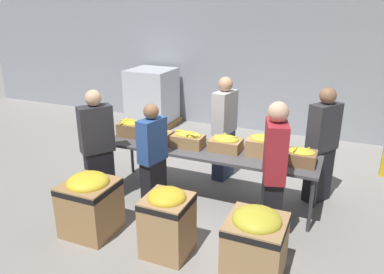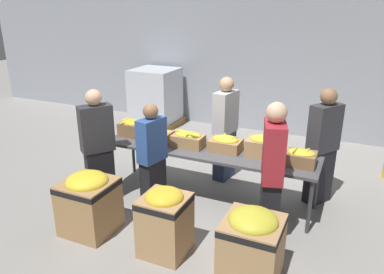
{
  "view_description": "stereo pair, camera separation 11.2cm",
  "coord_description": "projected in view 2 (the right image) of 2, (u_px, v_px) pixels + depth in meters",
  "views": [
    {
      "loc": [
        1.77,
        -4.74,
        2.8
      ],
      "look_at": [
        -0.23,
        -0.06,
        0.96
      ],
      "focal_mm": 35.0,
      "sensor_mm": 36.0,
      "label": 1
    },
    {
      "loc": [
        1.87,
        -4.69,
        2.8
      ],
      "look_at": [
        -0.23,
        -0.06,
        0.96
      ],
      "focal_mm": 35.0,
      "sensor_mm": 36.0,
      "label": 2
    }
  ],
  "objects": [
    {
      "name": "banana_box_2",
      "position": [
        188.0,
        139.0,
        5.48
      ],
      "size": [
        0.46,
        0.27,
        0.25
      ],
      "color": "#A37A4C",
      "rests_on": "sorting_table"
    },
    {
      "name": "volunteer_1",
      "position": [
        98.0,
        148.0,
        5.33
      ],
      "size": [
        0.45,
        0.5,
        1.69
      ],
      "rotation": [
        0.0,
        0.0,
        0.94
      ],
      "color": "black",
      "rests_on": "ground_plane"
    },
    {
      "name": "pallet_stack_0",
      "position": [
        156.0,
        98.0,
        8.84
      ],
      "size": [
        1.07,
        1.07,
        1.35
      ],
      "color": "olive",
      "rests_on": "ground_plane"
    },
    {
      "name": "banana_box_0",
      "position": [
        133.0,
        127.0,
        5.95
      ],
      "size": [
        0.41,
        0.35,
        0.27
      ],
      "color": "olive",
      "rests_on": "sorting_table"
    },
    {
      "name": "volunteer_4",
      "position": [
        225.0,
        130.0,
        6.06
      ],
      "size": [
        0.31,
        0.49,
        1.71
      ],
      "rotation": [
        0.0,
        0.0,
        -1.76
      ],
      "color": "#2D3856",
      "rests_on": "ground_plane"
    },
    {
      "name": "wall_back",
      "position": [
        270.0,
        42.0,
        7.99
      ],
      "size": [
        16.0,
        0.08,
        4.0
      ],
      "color": "#9399A3",
      "rests_on": "ground_plane"
    },
    {
      "name": "donation_bin_2",
      "position": [
        252.0,
        243.0,
        3.91
      ],
      "size": [
        0.61,
        0.61,
        0.8
      ],
      "color": "tan",
      "rests_on": "ground_plane"
    },
    {
      "name": "banana_box_4",
      "position": [
        263.0,
        146.0,
        5.13
      ],
      "size": [
        0.45,
        0.31,
        0.31
      ],
      "color": "tan",
      "rests_on": "sorting_table"
    },
    {
      "name": "donation_bin_1",
      "position": [
        165.0,
        220.0,
        4.31
      ],
      "size": [
        0.52,
        0.52,
        0.82
      ],
      "color": "tan",
      "rests_on": "ground_plane"
    },
    {
      "name": "volunteer_0",
      "position": [
        322.0,
        148.0,
        5.31
      ],
      "size": [
        0.45,
        0.51,
        1.71
      ],
      "rotation": [
        0.0,
        0.0,
        -2.16
      ],
      "color": "black",
      "rests_on": "ground_plane"
    },
    {
      "name": "volunteer_2",
      "position": [
        272.0,
        175.0,
        4.4
      ],
      "size": [
        0.36,
        0.52,
        1.77
      ],
      "rotation": [
        0.0,
        0.0,
        1.84
      ],
      "color": "black",
      "rests_on": "ground_plane"
    },
    {
      "name": "banana_box_5",
      "position": [
        301.0,
        157.0,
        4.86
      ],
      "size": [
        0.38,
        0.32,
        0.23
      ],
      "color": "olive",
      "rests_on": "sorting_table"
    },
    {
      "name": "volunteer_3",
      "position": [
        152.0,
        158.0,
        5.17
      ],
      "size": [
        0.29,
        0.45,
        1.54
      ],
      "rotation": [
        0.0,
        0.0,
        1.36
      ],
      "color": "black",
      "rests_on": "ground_plane"
    },
    {
      "name": "banana_box_3",
      "position": [
        225.0,
        143.0,
        5.34
      ],
      "size": [
        0.45,
        0.33,
        0.23
      ],
      "color": "#A37A4C",
      "rests_on": "sorting_table"
    },
    {
      "name": "donation_bin_0",
      "position": [
        89.0,
        201.0,
        4.73
      ],
      "size": [
        0.62,
        0.62,
        0.81
      ],
      "color": "#A37A4C",
      "rests_on": "ground_plane"
    },
    {
      "name": "banana_box_1",
      "position": [
        157.0,
        135.0,
        5.67
      ],
      "size": [
        0.46,
        0.32,
        0.22
      ],
      "color": "#A37A4C",
      "rests_on": "sorting_table"
    },
    {
      "name": "ground_plane",
      "position": [
        207.0,
        197.0,
        5.69
      ],
      "size": [
        30.0,
        30.0,
        0.0
      ],
      "primitive_type": "plane",
      "color": "gray"
    },
    {
      "name": "sorting_table",
      "position": [
        208.0,
        152.0,
        5.44
      ],
      "size": [
        3.16,
        0.79,
        0.79
      ],
      "color": "#4C4C51",
      "rests_on": "ground_plane"
    }
  ]
}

